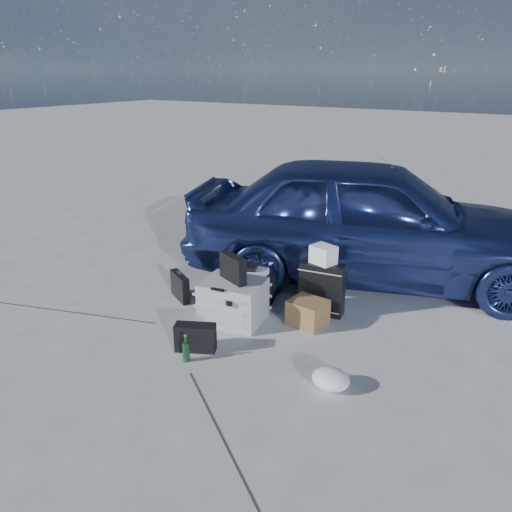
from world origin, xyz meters
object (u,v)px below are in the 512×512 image
Objects in this scene: pelican_case at (233,301)px; briefcase at (180,286)px; car at (371,219)px; suitcase_left at (262,267)px; cardboard_box at (308,312)px; green_bottle at (186,348)px; duffel_bag at (247,287)px; suitcase_right at (322,289)px.

pelican_case reaches higher than briefcase.
car is 7.62× the size of suitcase_left.
car is 1.66m from cardboard_box.
suitcase_left is 2.30× the size of green_bottle.
duffel_bag is at bearing -97.32° from suitcase_left.
suitcase_right is 2.22× the size of green_bottle.
car is at bearing 76.62° from briefcase.
car is 1.47m from suitcase_left.
duffel_bag reaches higher than briefcase.
cardboard_box is 1.40× the size of green_bottle.
pelican_case is at bearing 138.72° from car.
suitcase_right is 1.66m from green_bottle.
car reaches higher than suitcase_left.
green_bottle is (0.26, -1.39, -0.02)m from duffel_bag.
briefcase is 0.66× the size of suitcase_left.
duffel_bag is at bearing 100.60° from green_bottle.
green_bottle is at bearing -87.62° from suitcase_left.
pelican_case is at bearing -145.31° from suitcase_right.
briefcase is 0.69× the size of suitcase_right.
car is 2.90m from green_bottle.
cardboard_box is (0.86, -0.47, -0.16)m from suitcase_left.
pelican_case is 0.97m from suitcase_right.
suitcase_right is at bearing -16.26° from suitcase_left.
pelican_case is at bearing 21.26° from briefcase.
duffel_bag is (-0.01, -0.31, -0.14)m from suitcase_left.
car is 7.34× the size of duffel_bag.
duffel_bag is (-0.87, -0.15, -0.13)m from suitcase_right.
suitcase_left is at bearing 90.53° from pelican_case.
suitcase_left is 0.99m from cardboard_box.
car is at bearing 76.70° from green_bottle.
green_bottle is at bearing -94.14° from pelican_case.
car is 2.09m from pelican_case.
briefcase is 1.54m from cardboard_box.
suitcase_left is 1.04× the size of suitcase_right.
car is at bearing 79.38° from suitcase_right.
briefcase is 1.52× the size of green_bottle.
suitcase_left reaches higher than suitcase_right.
car is 2.45m from briefcase.
suitcase_right is at bearing 89.41° from cardboard_box.
pelican_case is (-0.75, -1.88, -0.55)m from car.
cardboard_box is at bearing -99.07° from suitcase_right.
briefcase is (-0.83, 0.10, -0.07)m from pelican_case.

